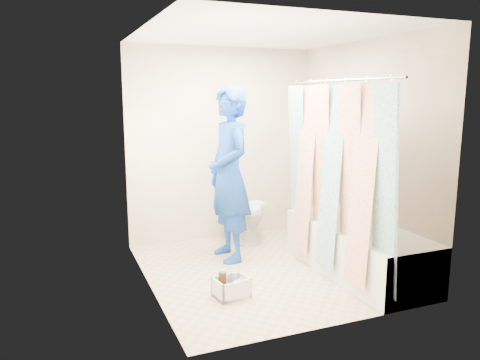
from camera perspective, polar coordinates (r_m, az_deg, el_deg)
name	(u,v)px	position (r m, az deg, el deg)	size (l,w,h in m)	color
floor	(264,270)	(5.02, 3.00, -10.91)	(2.60, 2.60, 0.00)	tan
ceiling	(267,33)	(4.71, 3.29, 17.42)	(2.40, 2.60, 0.02)	silver
wall_back	(222,145)	(5.91, -2.22, 4.34)	(2.40, 0.02, 2.40)	beige
wall_front	(339,178)	(3.60, 11.93, 0.22)	(2.40, 0.02, 2.40)	beige
wall_left	(146,164)	(4.35, -11.34, 1.97)	(0.02, 2.60, 2.40)	beige
wall_right	(364,152)	(5.34, 14.91, 3.34)	(0.02, 2.60, 2.40)	beige
bathtub	(357,248)	(5.00, 14.10, -8.06)	(0.70, 1.75, 0.50)	silver
curtain_rod	(336,81)	(4.56, 11.61, 11.79)	(0.02, 0.02, 1.90)	silver
shower_curtain	(332,178)	(4.63, 11.20, 0.22)	(0.06, 1.75, 1.80)	white
toilet	(240,209)	(5.90, 0.01, -3.51)	(0.45, 0.79, 0.81)	white
tank_lid	(246,205)	(5.78, 0.70, -3.10)	(0.50, 0.22, 0.04)	white
tank_internals	(228,176)	(5.98, -1.49, 0.50)	(0.20, 0.08, 0.26)	black
plumber	(229,175)	(5.12, -1.36, 0.66)	(0.70, 0.46, 1.91)	#0F159A
cleaning_caddy	(232,288)	(4.38, -0.96, -13.00)	(0.33, 0.28, 0.23)	silver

